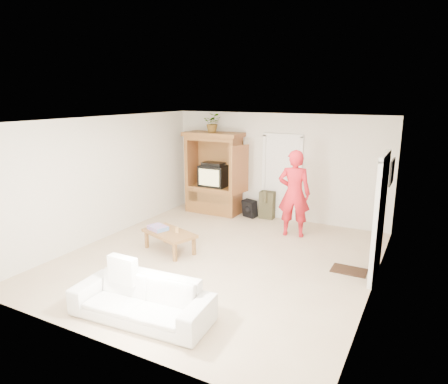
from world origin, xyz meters
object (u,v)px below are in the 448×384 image
object	(u,v)px
sofa	(141,299)
coffee_table	(169,234)
man	(294,194)
armoire	(215,178)

from	to	relation	value
sofa	coffee_table	xyz separation A→B (m)	(-1.09, 2.19, 0.06)
man	coffee_table	world-z (taller)	man
armoire	man	size ratio (longest dim) A/B	1.10
man	sofa	bearing A→B (deg)	68.52
armoire	coffee_table	xyz separation A→B (m)	(0.54, -2.79, -0.56)
sofa	coffee_table	size ratio (longest dim) A/B	1.62
sofa	coffee_table	bearing A→B (deg)	112.03
sofa	man	bearing A→B (deg)	75.24
armoire	coffee_table	size ratio (longest dim) A/B	1.72
man	sofa	size ratio (longest dim) A/B	0.96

